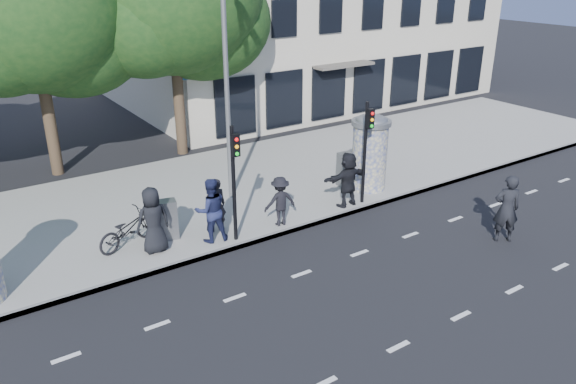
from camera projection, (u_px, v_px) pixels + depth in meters
ground at (334, 299)px, 13.69m from camera, size 120.00×120.00×0.00m
sidewalk at (200, 196)px, 19.40m from camera, size 40.00×8.00×0.15m
curb at (259, 240)px, 16.38m from camera, size 40.00×0.10×0.16m
lane_dash_near at (398, 347)px, 12.01m from camera, size 32.00×0.12×0.01m
lane_dash_far at (301, 274)px, 14.76m from camera, size 32.00×0.12×0.01m
ad_column_right at (370, 150)px, 19.37m from camera, size 1.36×1.36×2.65m
traffic_pole_near at (234, 173)px, 15.42m from camera, size 0.22×0.31×3.40m
traffic_pole_far at (366, 143)px, 17.89m from camera, size 0.22×0.31×3.40m
street_lamp at (227, 59)px, 17.32m from camera, size 0.25×0.93×8.00m
tree_near_left at (31, 9)px, 19.26m from camera, size 6.80×6.80×8.97m
ped_a at (153, 220)px, 15.24m from camera, size 0.93×0.61×1.89m
ped_b at (216, 205)px, 16.45m from camera, size 0.65×0.47×1.66m
ped_c at (211, 210)px, 15.83m from camera, size 1.04×0.88×1.90m
ped_d at (280, 201)px, 16.87m from camera, size 1.07×0.71×1.55m
ped_f at (348, 179)px, 18.14m from camera, size 1.71×0.66×1.83m
man_road at (507, 209)px, 16.13m from camera, size 0.89×0.82×2.04m
bicycle at (127, 229)px, 15.71m from camera, size 1.32×2.06×1.02m
cabinet_left at (167, 220)px, 16.11m from camera, size 0.64×0.53×1.18m
cabinet_right at (346, 169)px, 19.90m from camera, size 0.61×0.46×1.21m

